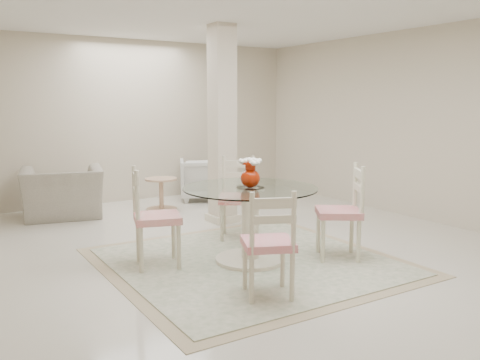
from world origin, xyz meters
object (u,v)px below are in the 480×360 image
dining_chair_east (346,205)px  dining_chair_north (238,191)px  column (222,125)px  dining_chair_west (150,210)px  armchair_white (203,179)px  dining_table (250,225)px  red_vase (251,172)px  dining_chair_south (270,236)px  recliner_taupe (63,193)px  side_table (161,196)px

dining_chair_east → dining_chair_north: size_ratio=1.02×
column → dining_chair_west: (-1.62, -1.37, -0.76)m
armchair_white → dining_chair_north: bearing=96.8°
dining_chair_west → dining_chair_east: bearing=-97.4°
dining_table → red_vase: 0.55m
dining_chair_east → dining_chair_south: (-1.34, -0.51, -0.04)m
dining_chair_west → armchair_white: dining_chair_west is taller
recliner_taupe → red_vase: bearing=122.1°
dining_table → dining_chair_north: dining_chair_north is taller
dining_chair_east → dining_chair_west: 2.04m
column → dining_chair_north: column is taller
dining_chair_east → armchair_white: bearing=-151.2°
dining_chair_north → armchair_white: 2.58m
dining_chair_east → dining_chair_west: size_ratio=1.00×
dining_chair_north → side_table: (-0.19, 1.95, -0.35)m
dining_chair_south → recliner_taupe: bearing=-56.5°
dining_chair_north → armchair_white: dining_chair_north is taller
recliner_taupe → armchair_white: (2.37, 0.15, -0.01)m
column → dining_table: size_ratio=1.95×
dining_chair_south → side_table: size_ratio=2.06×
red_vase → dining_chair_west: bearing=156.7°
dining_chair_north → side_table: size_ratio=2.17×
dining_chair_south → recliner_taupe: dining_chair_south is taller
dining_chair_west → recliner_taupe: dining_chair_west is taller
dining_chair_north → dining_table: bearing=-80.5°
dining_chair_west → side_table: size_ratio=2.21×
armchair_white → side_table: 1.10m
recliner_taupe → side_table: recliner_taupe is taller
column → recliner_taupe: column is taller
dining_chair_north → dining_chair_west: 1.46m
dining_chair_north → dining_chair_west: bearing=-124.9°
side_table → dining_chair_south: bearing=-99.5°
red_vase → dining_chair_south: bearing=-113.9°
dining_chair_south → dining_chair_west: bearing=-45.1°
red_vase → column: bearing=69.0°
dining_table → dining_chair_west: size_ratio=1.23×
red_vase → side_table: size_ratio=0.60×
side_table → armchair_white: bearing=26.6°
column → red_vase: size_ratio=8.80×
recliner_taupe → side_table: bearing=178.5°
recliner_taupe → dining_chair_east: bearing=132.1°
dining_chair_west → armchair_white: (2.15, 2.97, -0.24)m
dining_chair_east → recliner_taupe: dining_chair_east is taller
dining_chair_west → red_vase: bearing=-96.9°
dining_table → red_vase: red_vase is taller
dining_table → side_table: size_ratio=2.72×
dining_table → dining_chair_west: bearing=156.8°
dining_chair_west → side_table: bearing=-8.9°
dining_chair_west → dining_chair_south: bearing=-141.9°
recliner_taupe → dining_table: bearing=122.1°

